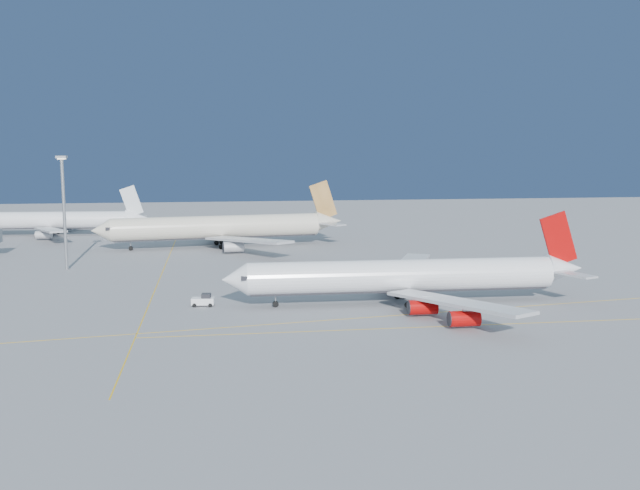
{
  "coord_description": "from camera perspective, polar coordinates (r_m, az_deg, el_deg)",
  "views": [
    {
      "loc": [
        -28.02,
        -117.84,
        27.55
      ],
      "look_at": [
        -6.17,
        30.4,
        7.0
      ],
      "focal_mm": 40.0,
      "sensor_mm": 36.0,
      "label": 1
    }
  ],
  "objects": [
    {
      "name": "airliner_virgin",
      "position": [
        127.47,
        7.13,
        -2.49
      ],
      "size": [
        65.65,
        59.11,
        16.23
      ],
      "rotation": [
        0.0,
        0.0,
        -0.01
      ],
      "color": "white",
      "rests_on": "ground"
    },
    {
      "name": "ground",
      "position": [
        124.22,
        4.89,
        -5.03
      ],
      "size": [
        500.0,
        500.0,
        0.0
      ],
      "primitive_type": "plane",
      "color": "slate",
      "rests_on": "ground"
    },
    {
      "name": "light_mast",
      "position": [
        170.12,
        -19.82,
        3.18
      ],
      "size": [
        2.22,
        2.22,
        25.73
      ],
      "color": "gray",
      "rests_on": "ground"
    },
    {
      "name": "airliner_etihad",
      "position": [
        200.17,
        -7.79,
        1.43
      ],
      "size": [
        69.87,
        64.01,
        18.25
      ],
      "rotation": [
        0.0,
        0.0,
        0.14
      ],
      "color": "beige",
      "rests_on": "ground"
    },
    {
      "name": "airliner_third",
      "position": [
        239.63,
        -20.56,
        1.86
      ],
      "size": [
        58.85,
        54.18,
        15.78
      ],
      "rotation": [
        0.0,
        0.0,
        -0.06
      ],
      "color": "white",
      "rests_on": "ground"
    },
    {
      "name": "taxiway_lines",
      "position": [
        127.9,
        -2.22,
        -4.63
      ],
      "size": [
        118.86,
        140.0,
        0.02
      ],
      "color": "#DDA10C",
      "rests_on": "ground"
    },
    {
      "name": "pushback_tug",
      "position": [
        126.66,
        -9.3,
        -4.39
      ],
      "size": [
        4.1,
        2.76,
        2.2
      ],
      "rotation": [
        0.0,
        0.0,
        -0.11
      ],
      "color": "white",
      "rests_on": "ground"
    }
  ]
}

